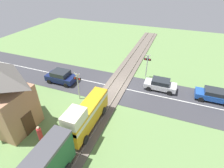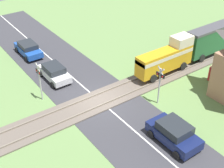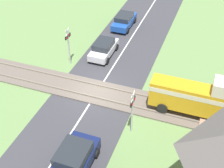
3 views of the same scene
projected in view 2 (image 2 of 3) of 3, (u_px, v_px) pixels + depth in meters
The scene contains 10 objects.
ground_plane at pixel (100, 101), 25.79m from camera, with size 60.00×60.00×0.00m, color #66894C.
road_surface at pixel (100, 101), 25.79m from camera, with size 48.00×6.40×0.02m.
track_bed at pixel (100, 100), 25.75m from camera, with size 2.80×48.00×0.24m.
train at pixel (216, 38), 31.76m from camera, with size 1.58×19.89×3.18m.
car_near_crossing at pixel (54, 72), 28.22m from camera, with size 3.76×1.80×1.41m.
car_far_side at pixel (174, 133), 21.30m from camera, with size 3.84×2.03×1.60m.
car_behind_queue at pixel (28, 49), 32.21m from camera, with size 3.88×1.80×1.37m.
crossing_signal_west_approach at pixel (39, 77), 24.82m from camera, with size 0.90×0.18×3.37m.
crossing_signal_east_approach at pixel (160, 81), 24.41m from camera, with size 0.90×0.18×3.37m.
pedestrian_by_station at pixel (211, 73), 28.14m from camera, with size 0.38×0.38×1.54m.
Camera 2 is at (17.48, -11.34, 15.29)m, focal length 50.00 mm.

